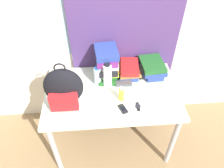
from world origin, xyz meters
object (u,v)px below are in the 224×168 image
Objects in this scene: backpack at (64,88)px; sports_bottle at (107,75)px; book_stack_left at (107,64)px; book_stack_right at (153,67)px; sunscreen_bottle at (121,94)px; wristwatch at (138,106)px; sunglasses_case at (124,83)px; book_stack_center at (128,70)px; water_bottle at (97,76)px; cell_phone at (123,109)px.

backpack is 0.42m from sports_bottle.
book_stack_right is at bearing 0.67° from book_stack_left.
sunscreen_bottle is 0.18m from wristwatch.
sports_bottle reaches higher than book_stack_right.
sunglasses_case is (-0.30, -0.14, -0.06)m from book_stack_right.
book_stack_left reaches higher than sunscreen_bottle.
book_stack_center is at bearing 32.40° from sports_bottle.
backpack is at bearing -142.04° from water_bottle.
book_stack_right reaches higher than book_stack_center.
wristwatch is (0.24, -0.41, -0.15)m from book_stack_left.
book_stack_left is 2.05× the size of sunglasses_case.
book_stack_center is 0.92× the size of book_stack_right.
book_stack_center is at bearing 29.26° from backpack.
water_bottle is at bearing -160.25° from book_stack_center.
book_stack_right is 1.88× the size of sunglasses_case.
water_bottle is (0.28, 0.22, -0.08)m from backpack.
sports_bottle is at bearing -16.03° from water_bottle.
book_stack_right reaches higher than wristwatch.
sunscreen_bottle is (0.20, -0.21, -0.03)m from water_bottle.
book_stack_center is 0.26m from sports_bottle.
cell_phone is at bearing -97.75° from sunglasses_case.
sunglasses_case is at bearing -2.79° from sports_bottle.
book_stack_left is 0.13m from sports_bottle.
book_stack_right is 0.55m from water_bottle.
backpack is at bearing 166.62° from cell_phone.
water_bottle is 1.86× the size of cell_phone.
backpack reaches higher than sunscreen_bottle.
sports_bottle is (-0.21, -0.13, 0.06)m from book_stack_center.
water_bottle is at bearing 163.97° from sports_bottle.
sunscreen_bottle reaches higher than wristwatch.
water_bottle is at bearing -168.68° from book_stack_right.
sunscreen_bottle is (0.10, -0.32, -0.09)m from book_stack_left.
wristwatch is at bearing -43.08° from water_bottle.
book_stack_center reaches higher than wristwatch.
sports_bottle is (0.09, -0.03, 0.03)m from water_bottle.
book_stack_center is 0.42m from wristwatch.
sunglasses_case is at bearing 19.44° from backpack.
backpack reaches higher than book_stack_center.
book_stack_left is 3.17× the size of wristwatch.
backpack is 2.90× the size of sunscreen_bottle.
book_stack_center is 2.67× the size of wristwatch.
water_bottle is 2.06× the size of wristwatch.
backpack reaches higher than cell_phone.
wristwatch is at bearing -49.67° from sports_bottle.
sports_bottle is 0.39m from wristwatch.
water_bottle reaches higher than cell_phone.
book_stack_right is at bearing 63.84° from wristwatch.
book_stack_left is 0.45m from book_stack_right.
sunglasses_case is at bearing -154.57° from book_stack_right.
book_stack_right is 1.94× the size of sunscreen_bottle.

